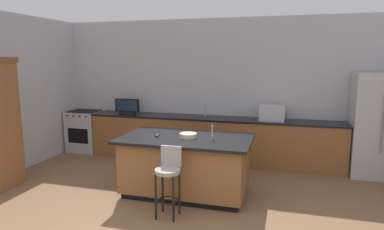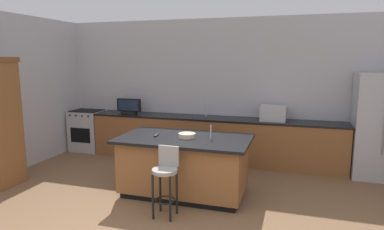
# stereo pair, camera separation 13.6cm
# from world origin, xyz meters

# --- Properties ---
(wall_back) EXTENTS (7.50, 0.12, 2.94)m
(wall_back) POSITION_xyz_m (0.00, 4.21, 1.47)
(wall_back) COLOR #BCBCC1
(wall_back) RESTS_ON ground_plane
(wall_left) EXTENTS (0.12, 4.61, 2.94)m
(wall_left) POSITION_xyz_m (-3.55, 2.11, 1.47)
(wall_left) COLOR #BCBCC1
(wall_left) RESTS_ON ground_plane
(counter_back) EXTENTS (5.22, 0.62, 0.92)m
(counter_back) POSITION_xyz_m (-0.10, 3.83, 0.46)
(counter_back) COLOR brown
(counter_back) RESTS_ON ground_plane
(kitchen_island) EXTENTS (2.02, 1.16, 0.91)m
(kitchen_island) POSITION_xyz_m (-0.11, 2.03, 0.47)
(kitchen_island) COLOR black
(kitchen_island) RESTS_ON ground_plane
(refrigerator) EXTENTS (0.92, 0.75, 1.87)m
(refrigerator) POSITION_xyz_m (2.98, 3.78, 0.93)
(refrigerator) COLOR #B7BABF
(refrigerator) RESTS_ON ground_plane
(range_oven) EXTENTS (0.72, 0.63, 0.94)m
(range_oven) POSITION_xyz_m (-3.08, 3.83, 0.47)
(range_oven) COLOR #B7BABF
(range_oven) RESTS_ON ground_plane
(microwave) EXTENTS (0.48, 0.36, 0.30)m
(microwave) POSITION_xyz_m (1.10, 3.83, 1.07)
(microwave) COLOR #B7BABF
(microwave) RESTS_ON counter_back
(tv_monitor) EXTENTS (0.56, 0.16, 0.33)m
(tv_monitor) POSITION_xyz_m (-1.97, 3.78, 1.07)
(tv_monitor) COLOR black
(tv_monitor) RESTS_ON counter_back
(sink_faucet_back) EXTENTS (0.02, 0.02, 0.24)m
(sink_faucet_back) POSITION_xyz_m (-0.27, 3.93, 1.04)
(sink_faucet_back) COLOR #B2B2B7
(sink_faucet_back) RESTS_ON counter_back
(sink_faucet_island) EXTENTS (0.02, 0.02, 0.22)m
(sink_faucet_island) POSITION_xyz_m (0.31, 2.03, 1.02)
(sink_faucet_island) COLOR #B2B2B7
(sink_faucet_island) RESTS_ON kitchen_island
(bar_stool_center) EXTENTS (0.34, 0.34, 0.95)m
(bar_stool_center) POSITION_xyz_m (-0.11, 1.24, 0.56)
(bar_stool_center) COLOR gray
(bar_stool_center) RESTS_ON ground_plane
(fruit_bowl) EXTENTS (0.27, 0.27, 0.07)m
(fruit_bowl) POSITION_xyz_m (-0.07, 2.03, 0.95)
(fruit_bowl) COLOR beige
(fruit_bowl) RESTS_ON kitchen_island
(cell_phone) EXTENTS (0.12, 0.16, 0.01)m
(cell_phone) POSITION_xyz_m (-0.09, 2.17, 0.92)
(cell_phone) COLOR black
(cell_phone) RESTS_ON kitchen_island
(tv_remote) EXTENTS (0.07, 0.18, 0.02)m
(tv_remote) POSITION_xyz_m (-0.56, 2.00, 0.92)
(tv_remote) COLOR black
(tv_remote) RESTS_ON kitchen_island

